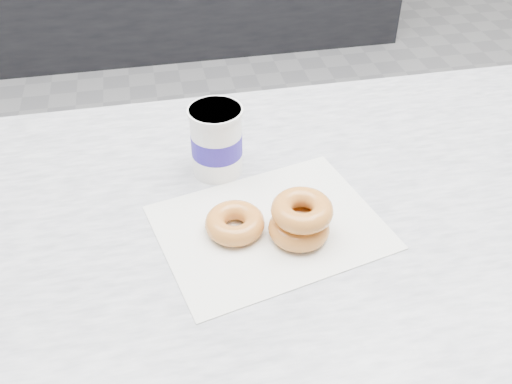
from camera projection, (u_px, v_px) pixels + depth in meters
ground at (266, 286)px, 1.98m from camera, size 5.00×5.00×0.00m
counter at (327, 354)px, 1.24m from camera, size 3.06×0.76×0.90m
wax_paper at (270, 227)px, 0.90m from camera, size 0.39×0.33×0.00m
donut_single at (235, 223)px, 0.88m from camera, size 0.11×0.11×0.03m
donut_stack at (300, 219)px, 0.86m from camera, size 0.10×0.10×0.07m
coffee_cup at (217, 140)px, 0.97m from camera, size 0.11×0.11×0.13m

